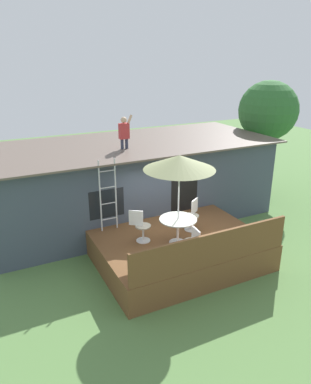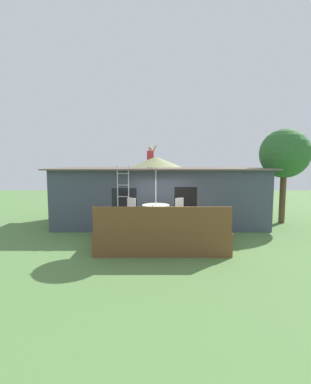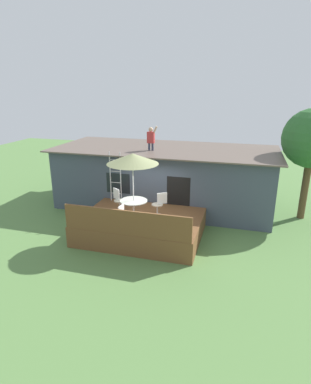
{
  "view_description": "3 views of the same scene",
  "coord_description": "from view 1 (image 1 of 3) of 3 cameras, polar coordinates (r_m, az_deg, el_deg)",
  "views": [
    {
      "loc": [
        -4.81,
        -8.15,
        5.74
      ],
      "look_at": [
        -0.23,
        1.07,
        1.87
      ],
      "focal_mm": 34.1,
      "sensor_mm": 36.0,
      "label": 1
    },
    {
      "loc": [
        -0.22,
        -10.64,
        3.16
      ],
      "look_at": [
        -0.24,
        1.07,
        1.88
      ],
      "focal_mm": 26.13,
      "sensor_mm": 36.0,
      "label": 2
    },
    {
      "loc": [
        3.65,
        -10.86,
        5.64
      ],
      "look_at": [
        0.34,
        0.79,
        1.58
      ],
      "focal_mm": 29.7,
      "sensor_mm": 36.0,
      "label": 3
    }
  ],
  "objects": [
    {
      "name": "ground_plane",
      "position": [
        11.07,
        3.58,
        -10.71
      ],
      "size": [
        40.0,
        40.0,
        0.0
      ],
      "primitive_type": "plane",
      "color": "#567F42"
    },
    {
      "name": "patio_chair_left",
      "position": [
        10.26,
        -2.35,
        -5.35
      ],
      "size": [
        0.56,
        0.46,
        0.92
      ],
      "rotation": [
        0.0,
        0.0,
        -0.6
      ],
      "color": "silver",
      "rests_on": "deck"
    },
    {
      "name": "house",
      "position": [
        13.41,
        -3.95,
        1.75
      ],
      "size": [
        10.5,
        4.5,
        2.84
      ],
      "color": "#424C5B",
      "rests_on": "ground"
    },
    {
      "name": "deck",
      "position": [
        10.86,
        3.63,
        -8.91
      ],
      "size": [
        4.64,
        3.47,
        0.8
      ],
      "primitive_type": "cube",
      "color": "brown",
      "rests_on": "ground"
    },
    {
      "name": "patio_umbrella",
      "position": [
        9.47,
        3.77,
        4.63
      ],
      "size": [
        1.9,
        1.9,
        2.54
      ],
      "color": "silver",
      "rests_on": "deck"
    },
    {
      "name": "patio_chair_near",
      "position": [
        9.42,
        5.92,
        -7.98
      ],
      "size": [
        0.44,
        0.62,
        0.92
      ],
      "rotation": [
        0.0,
        0.0,
        1.49
      ],
      "color": "silver",
      "rests_on": "deck"
    },
    {
      "name": "patio_table",
      "position": [
        10.09,
        3.54,
        -5.03
      ],
      "size": [
        1.04,
        1.04,
        0.74
      ],
      "color": "silver",
      "rests_on": "deck"
    },
    {
      "name": "person_figure",
      "position": [
        12.07,
        -4.91,
        9.56
      ],
      "size": [
        0.47,
        0.2,
        1.11
      ],
      "color": "#33384C",
      "rests_on": "house"
    },
    {
      "name": "backyard_tree",
      "position": [
        16.35,
        17.2,
        11.94
      ],
      "size": [
        2.48,
        2.48,
        4.81
      ],
      "color": "brown",
      "rests_on": "ground"
    },
    {
      "name": "patio_chair_right",
      "position": [
        10.99,
        5.82,
        -3.61
      ],
      "size": [
        0.56,
        0.46,
        0.92
      ],
      "rotation": [
        0.0,
        0.0,
        -2.54
      ],
      "color": "silver",
      "rests_on": "deck"
    },
    {
      "name": "step_ladder",
      "position": [
        10.75,
        -7.43,
        -0.54
      ],
      "size": [
        0.52,
        0.04,
        2.2
      ],
      "color": "silver",
      "rests_on": "deck"
    },
    {
      "name": "deck_railing",
      "position": [
        9.22,
        9.03,
        -8.84
      ],
      "size": [
        4.54,
        0.08,
        0.9
      ],
      "primitive_type": "cube",
      "color": "brown",
      "rests_on": "deck"
    }
  ]
}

